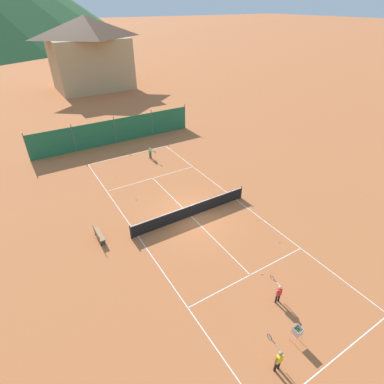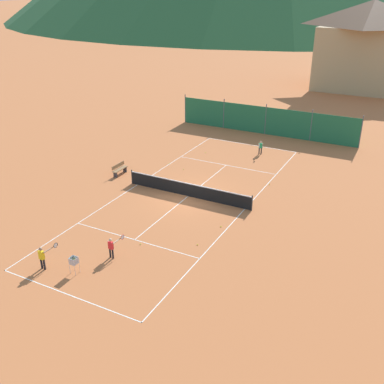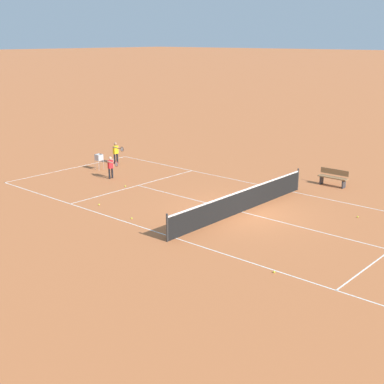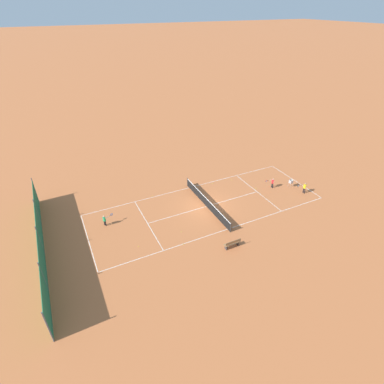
{
  "view_description": "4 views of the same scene",
  "coord_description": "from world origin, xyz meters",
  "px_view_note": "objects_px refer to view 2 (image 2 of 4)",
  "views": [
    {
      "loc": [
        -8.9,
        -14.62,
        13.0
      ],
      "look_at": [
        1.04,
        1.56,
        0.86
      ],
      "focal_mm": 28.0,
      "sensor_mm": 36.0,
      "label": 1
    },
    {
      "loc": [
        12.91,
        -24.12,
        13.12
      ],
      "look_at": [
        1.11,
        -1.57,
        1.2
      ],
      "focal_mm": 42.0,
      "sensor_mm": 36.0,
      "label": 2
    },
    {
      "loc": [
        17.54,
        12.58,
        7.1
      ],
      "look_at": [
        0.82,
        -2.08,
        0.66
      ],
      "focal_mm": 50.0,
      "sensor_mm": 36.0,
      "label": 3
    },
    {
      "loc": [
        -21.99,
        12.52,
        17.86
      ],
      "look_at": [
        1.63,
        0.87,
        1.07
      ],
      "focal_mm": 28.0,
      "sensor_mm": 36.0,
      "label": 4
    }
  ],
  "objects_px": {
    "alpine_chalet": "(368,44)",
    "tennis_ball_by_net_right": "(169,163)",
    "tennis_ball_mid_court": "(206,153)",
    "tennis_net": "(188,189)",
    "tennis_ball_near_corner": "(184,169)",
    "tennis_ball_by_net_left": "(270,184)",
    "player_far_baseline": "(43,256)",
    "courtside_bench": "(119,169)",
    "player_far_service": "(112,246)",
    "tennis_ball_far_corner": "(197,245)",
    "ball_hopper": "(74,262)",
    "tennis_ball_service_box": "(140,244)",
    "player_near_service": "(260,147)",
    "tennis_ball_alley_left": "(221,226)"
  },
  "relations": [
    {
      "from": "tennis_ball_by_net_right",
      "to": "ball_hopper",
      "type": "height_order",
      "value": "ball_hopper"
    },
    {
      "from": "tennis_ball_by_net_right",
      "to": "ball_hopper",
      "type": "xyz_separation_m",
      "value": [
        3.31,
        -14.97,
        0.63
      ]
    },
    {
      "from": "tennis_net",
      "to": "tennis_ball_alley_left",
      "type": "height_order",
      "value": "tennis_net"
    },
    {
      "from": "player_far_baseline",
      "to": "tennis_ball_near_corner",
      "type": "distance_m",
      "value": 14.87
    },
    {
      "from": "player_far_service",
      "to": "ball_hopper",
      "type": "bearing_deg",
      "value": -112.66
    },
    {
      "from": "ball_hopper",
      "to": "tennis_ball_far_corner",
      "type": "bearing_deg",
      "value": 50.47
    },
    {
      "from": "tennis_ball_by_net_left",
      "to": "courtside_bench",
      "type": "bearing_deg",
      "value": -162.16
    },
    {
      "from": "tennis_ball_service_box",
      "to": "tennis_ball_far_corner",
      "type": "relative_size",
      "value": 1.0
    },
    {
      "from": "tennis_ball_by_net_right",
      "to": "tennis_ball_mid_court",
      "type": "relative_size",
      "value": 1.0
    },
    {
      "from": "tennis_ball_service_box",
      "to": "tennis_ball_by_net_left",
      "type": "bearing_deg",
      "value": 71.56
    },
    {
      "from": "courtside_bench",
      "to": "player_far_baseline",
      "type": "bearing_deg",
      "value": -71.77
    },
    {
      "from": "tennis_ball_near_corner",
      "to": "player_far_baseline",
      "type": "bearing_deg",
      "value": -89.69
    },
    {
      "from": "tennis_ball_mid_court",
      "to": "courtside_bench",
      "type": "relative_size",
      "value": 0.04
    },
    {
      "from": "player_near_service",
      "to": "tennis_ball_mid_court",
      "type": "xyz_separation_m",
      "value": [
        -4.18,
        -1.86,
        -0.64
      ]
    },
    {
      "from": "tennis_ball_by_net_left",
      "to": "tennis_ball_mid_court",
      "type": "bearing_deg",
      "value": 151.38
    },
    {
      "from": "tennis_ball_by_net_left",
      "to": "player_far_baseline",
      "type": "bearing_deg",
      "value": -113.87
    },
    {
      "from": "player_far_baseline",
      "to": "courtside_bench",
      "type": "distance_m",
      "value": 12.42
    },
    {
      "from": "tennis_net",
      "to": "tennis_ball_mid_court",
      "type": "height_order",
      "value": "tennis_net"
    },
    {
      "from": "player_far_service",
      "to": "tennis_ball_by_net_right",
      "type": "distance_m",
      "value": 13.64
    },
    {
      "from": "player_far_service",
      "to": "alpine_chalet",
      "type": "relative_size",
      "value": 0.09
    },
    {
      "from": "tennis_net",
      "to": "courtside_bench",
      "type": "bearing_deg",
      "value": 171.43
    },
    {
      "from": "tennis_ball_service_box",
      "to": "tennis_ball_near_corner",
      "type": "relative_size",
      "value": 1.0
    },
    {
      "from": "tennis_ball_near_corner",
      "to": "tennis_ball_alley_left",
      "type": "distance_m",
      "value": 9.26
    },
    {
      "from": "tennis_ball_by_net_right",
      "to": "tennis_ball_far_corner",
      "type": "height_order",
      "value": "same"
    },
    {
      "from": "tennis_ball_near_corner",
      "to": "courtside_bench",
      "type": "xyz_separation_m",
      "value": [
        -3.8,
        -3.06,
        0.42
      ]
    },
    {
      "from": "tennis_ball_mid_court",
      "to": "ball_hopper",
      "type": "relative_size",
      "value": 0.07
    },
    {
      "from": "tennis_ball_by_net_right",
      "to": "courtside_bench",
      "type": "xyz_separation_m",
      "value": [
        -2.19,
        -3.6,
        0.42
      ]
    },
    {
      "from": "tennis_net",
      "to": "tennis_ball_near_corner",
      "type": "bearing_deg",
      "value": 122.35
    },
    {
      "from": "alpine_chalet",
      "to": "tennis_ball_service_box",
      "type": "bearing_deg",
      "value": -95.33
    },
    {
      "from": "player_near_service",
      "to": "tennis_ball_alley_left",
      "type": "xyz_separation_m",
      "value": [
        2.2,
        -12.84,
        -0.64
      ]
    },
    {
      "from": "tennis_ball_by_net_right",
      "to": "tennis_ball_by_net_left",
      "type": "bearing_deg",
      "value": -1.29
    },
    {
      "from": "tennis_ball_alley_left",
      "to": "alpine_chalet",
      "type": "distance_m",
      "value": 43.72
    },
    {
      "from": "tennis_ball_far_corner",
      "to": "tennis_ball_alley_left",
      "type": "bearing_deg",
      "value": 82.75
    },
    {
      "from": "tennis_net",
      "to": "tennis_ball_by_net_left",
      "type": "distance_m",
      "value": 6.13
    },
    {
      "from": "tennis_ball_far_corner",
      "to": "alpine_chalet",
      "type": "relative_size",
      "value": 0.01
    },
    {
      "from": "player_near_service",
      "to": "player_far_service",
      "type": "bearing_deg",
      "value": -94.72
    },
    {
      "from": "alpine_chalet",
      "to": "tennis_ball_by_net_right",
      "type": "bearing_deg",
      "value": -104.26
    },
    {
      "from": "tennis_ball_near_corner",
      "to": "tennis_ball_alley_left",
      "type": "relative_size",
      "value": 1.0
    },
    {
      "from": "player_far_baseline",
      "to": "tennis_ball_by_net_right",
      "type": "bearing_deg",
      "value": 96.27
    },
    {
      "from": "tennis_ball_by_net_left",
      "to": "alpine_chalet",
      "type": "distance_m",
      "value": 36.59
    },
    {
      "from": "player_far_service",
      "to": "courtside_bench",
      "type": "distance_m",
      "value": 11.32
    },
    {
      "from": "player_far_service",
      "to": "alpine_chalet",
      "type": "height_order",
      "value": "alpine_chalet"
    },
    {
      "from": "player_near_service",
      "to": "tennis_ball_by_net_left",
      "type": "height_order",
      "value": "player_near_service"
    },
    {
      "from": "player_far_service",
      "to": "ball_hopper",
      "type": "xyz_separation_m",
      "value": [
        -0.83,
        -1.98,
        -0.03
      ]
    },
    {
      "from": "tennis_ball_service_box",
      "to": "tennis_ball_by_net_right",
      "type": "bearing_deg",
      "value": 112.81
    },
    {
      "from": "tennis_net",
      "to": "tennis_ball_far_corner",
      "type": "bearing_deg",
      "value": -57.26
    },
    {
      "from": "tennis_ball_service_box",
      "to": "tennis_ball_near_corner",
      "type": "distance_m",
      "value": 11.15
    },
    {
      "from": "tennis_ball_by_net_right",
      "to": "tennis_ball_alley_left",
      "type": "height_order",
      "value": "same"
    },
    {
      "from": "player_far_baseline",
      "to": "tennis_ball_by_net_left",
      "type": "bearing_deg",
      "value": 66.13
    },
    {
      "from": "courtside_bench",
      "to": "alpine_chalet",
      "type": "distance_m",
      "value": 41.48
    }
  ]
}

